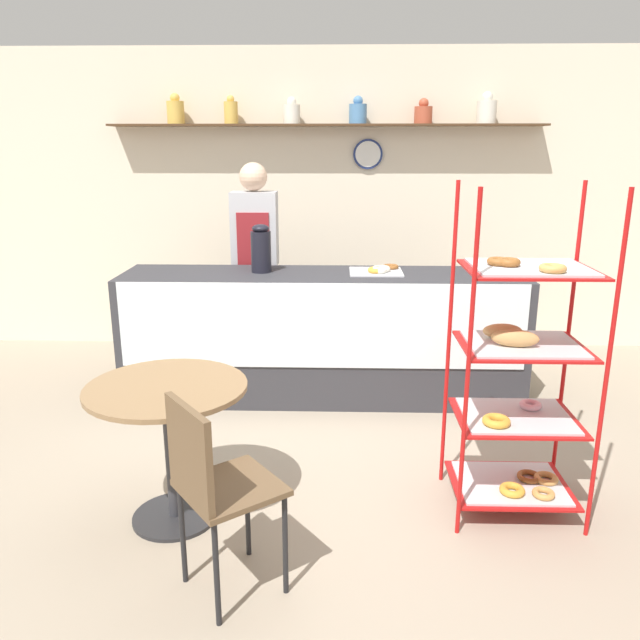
{
  "coord_description": "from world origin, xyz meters",
  "views": [
    {
      "loc": [
        0.11,
        -3.35,
        1.87
      ],
      "look_at": [
        0.0,
        0.4,
        0.81
      ],
      "focal_mm": 35.0,
      "sensor_mm": 36.0,
      "label": 1
    }
  ],
  "objects": [
    {
      "name": "donut_tray_counter",
      "position": [
        0.42,
        1.19,
        0.98
      ],
      "size": [
        0.39,
        0.33,
        0.05
      ],
      "color": "silver",
      "rests_on": "display_counter"
    },
    {
      "name": "pastry_rack",
      "position": [
        1.03,
        -0.36,
        0.73
      ],
      "size": [
        0.66,
        0.54,
        1.7
      ],
      "color": "#B71414",
      "rests_on": "ground_plane"
    },
    {
      "name": "cafe_chair",
      "position": [
        -0.4,
        -1.09,
        0.56
      ],
      "size": [
        0.53,
        0.53,
        0.9
      ],
      "rotation": [
        0.0,
        0.0,
        8.51
      ],
      "color": "black",
      "rests_on": "ground_plane"
    },
    {
      "name": "coffee_carafe",
      "position": [
        -0.46,
        1.21,
        1.13
      ],
      "size": [
        0.15,
        0.15,
        0.35
      ],
      "color": "black",
      "rests_on": "display_counter"
    },
    {
      "name": "cafe_table",
      "position": [
        -0.73,
        -0.53,
        0.56
      ],
      "size": [
        0.79,
        0.79,
        0.74
      ],
      "color": "#262628",
      "rests_on": "ground_plane"
    },
    {
      "name": "person_worker",
      "position": [
        -0.56,
        1.65,
        0.97
      ],
      "size": [
        0.36,
        0.23,
        1.74
      ],
      "color": "#282833",
      "rests_on": "ground_plane"
    },
    {
      "name": "back_wall",
      "position": [
        0.0,
        2.48,
        1.37
      ],
      "size": [
        10.0,
        0.3,
        2.7
      ],
      "color": "beige",
      "rests_on": "ground_plane"
    },
    {
      "name": "ground_plane",
      "position": [
        0.0,
        0.0,
        0.0
      ],
      "size": [
        14.0,
        14.0,
        0.0
      ],
      "primitive_type": "plane",
      "color": "gray"
    },
    {
      "name": "display_counter",
      "position": [
        0.0,
        1.15,
        0.48
      ],
      "size": [
        2.97,
        0.67,
        0.96
      ],
      "color": "#333338",
      "rests_on": "ground_plane"
    }
  ]
}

